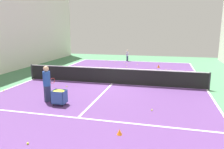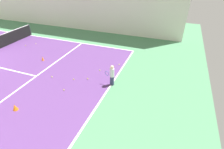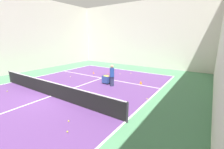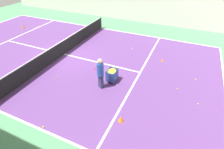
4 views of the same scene
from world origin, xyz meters
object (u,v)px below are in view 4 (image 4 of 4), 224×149
object	(u,v)px
tennis_net	(63,47)
training_cone_0	(163,60)
ball_cart	(112,73)
training_cone_1	(23,27)
coach_at_net	(100,72)

from	to	relation	value
tennis_net	training_cone_0	bearing A→B (deg)	106.05
ball_cart	tennis_net	bearing A→B (deg)	-108.05
ball_cart	training_cone_1	size ratio (longest dim) A/B	2.36
tennis_net	training_cone_1	xyz separation A→B (m)	(-2.77, -6.98, -0.39)
ball_cart	training_cone_0	world-z (taller)	ball_cart
coach_at_net	training_cone_1	xyz separation A→B (m)	(-5.05, -11.20, -0.88)
training_cone_0	training_cone_1	bearing A→B (deg)	-93.35
tennis_net	coach_at_net	xyz separation A→B (m)	(2.28, 4.22, 0.49)
tennis_net	training_cone_0	world-z (taller)	tennis_net
ball_cart	training_cone_0	size ratio (longest dim) A/B	3.68
training_cone_0	tennis_net	bearing A→B (deg)	-73.95
training_cone_1	coach_at_net	bearing A→B (deg)	65.75
tennis_net	coach_at_net	size ratio (longest dim) A/B	6.64
coach_at_net	ball_cart	distance (m)	1.01
coach_at_net	training_cone_0	world-z (taller)	coach_at_net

